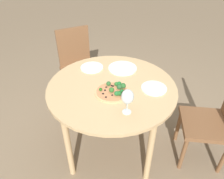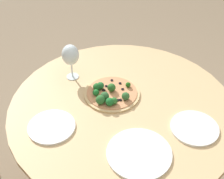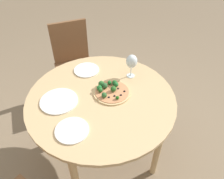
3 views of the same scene
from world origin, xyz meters
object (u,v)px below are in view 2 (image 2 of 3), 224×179
pizza (110,93)px  plate_near (52,127)px  wine_glass (70,55)px  plate_side (139,153)px  plate_far (194,128)px

pizza → plate_near: pizza is taller
pizza → wine_glass: bearing=-154.3°
pizza → plate_near: size_ratio=1.32×
pizza → plate_side: 0.37m
pizza → wine_glass: wine_glass is taller
wine_glass → pizza: bearing=25.7°
plate_near → plate_far: 0.61m
plate_near → plate_side: (0.29, 0.26, 0.00)m
wine_glass → plate_near: wine_glass is taller
wine_glass → plate_far: size_ratio=0.92×
wine_glass → plate_near: 0.38m
wine_glass → plate_side: (0.59, 0.05, -0.13)m
plate_side → plate_far: bearing=92.1°
pizza → plate_side: size_ratio=1.04×
plate_far → plate_near: bearing=-117.4°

